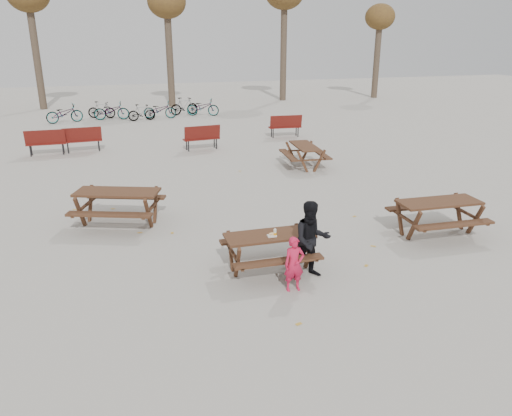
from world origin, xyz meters
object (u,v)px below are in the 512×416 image
object	(u,v)px
picnic_table_north	(119,208)
main_picnic_table	(270,243)
adult	(311,240)
picnic_table_east	(437,218)
picnic_table_far	(305,156)
soda_bottle	(275,233)
child	(294,264)
food_tray	(272,236)

from	to	relation	value
picnic_table_north	main_picnic_table	bearing A→B (deg)	-30.57
main_picnic_table	adult	size ratio (longest dim) A/B	1.14
picnic_table_east	picnic_table_far	size ratio (longest dim) A/B	1.07
picnic_table_far	adult	bearing A→B (deg)	163.96
picnic_table_east	picnic_table_north	distance (m)	7.86
soda_bottle	picnic_table_north	bearing A→B (deg)	129.45
child	picnic_table_far	distance (m)	9.25
adult	picnic_table_north	xyz separation A→B (m)	(-3.60, 4.01, -0.35)
soda_bottle	picnic_table_east	world-z (taller)	soda_bottle
picnic_table_far	main_picnic_table	bearing A→B (deg)	158.28
food_tray	child	size ratio (longest dim) A/B	0.17
main_picnic_table	child	world-z (taller)	child
main_picnic_table	adult	world-z (taller)	adult
main_picnic_table	adult	xyz separation A→B (m)	(0.69, -0.53, 0.20)
soda_bottle	adult	distance (m)	0.74
food_tray	picnic_table_north	world-z (taller)	picnic_table_north
food_tray	adult	xyz separation A→B (m)	(0.68, -0.41, -0.00)
child	picnic_table_far	size ratio (longest dim) A/B	0.59
picnic_table_far	picnic_table_north	bearing A→B (deg)	126.18
main_picnic_table	adult	bearing A→B (deg)	-37.32
adult	picnic_table_north	world-z (taller)	adult
child	food_tray	bearing A→B (deg)	103.32
soda_bottle	picnic_table_north	distance (m)	4.70
child	picnic_table_far	world-z (taller)	child
picnic_table_north	picnic_table_far	distance (m)	7.79
main_picnic_table	soda_bottle	size ratio (longest dim) A/B	10.59
child	adult	world-z (taller)	adult
main_picnic_table	soda_bottle	world-z (taller)	soda_bottle
picnic_table_far	food_tray	bearing A→B (deg)	158.69
food_tray	soda_bottle	distance (m)	0.08
soda_bottle	picnic_table_north	xyz separation A→B (m)	(-2.97, 3.61, -0.40)
child	adult	size ratio (longest dim) A/B	0.68
main_picnic_table	picnic_table_far	bearing A→B (deg)	63.88
child	picnic_table_east	world-z (taller)	child
food_tray	child	xyz separation A→B (m)	(0.17, -0.85, -0.26)
main_picnic_table	picnic_table_far	size ratio (longest dim) A/B	0.98
food_tray	picnic_table_north	bearing A→B (deg)	128.98
child	picnic_table_far	bearing A→B (deg)	69.43
child	adult	bearing A→B (deg)	42.21
soda_bottle	picnic_table_east	size ratio (longest dim) A/B	0.09
food_tray	picnic_table_east	bearing A→B (deg)	10.48
food_tray	soda_bottle	world-z (taller)	soda_bottle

